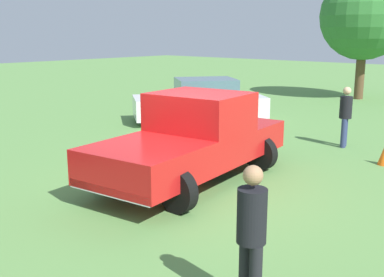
{
  "coord_description": "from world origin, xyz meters",
  "views": [
    {
      "loc": [
        5.97,
        -6.68,
        2.97
      ],
      "look_at": [
        -0.15,
        0.24,
        0.9
      ],
      "focal_mm": 44.06,
      "sensor_mm": 36.0,
      "label": 1
    }
  ],
  "objects_px": {
    "pickup_truck": "(195,136)",
    "person_bystander": "(345,114)",
    "sedan_near": "(201,102)",
    "person_visitor": "(251,231)",
    "tree_back_left": "(364,16)"
  },
  "relations": [
    {
      "from": "pickup_truck",
      "to": "person_bystander",
      "type": "bearing_deg",
      "value": 160.68
    },
    {
      "from": "pickup_truck",
      "to": "sedan_near",
      "type": "relative_size",
      "value": 1.09
    },
    {
      "from": "pickup_truck",
      "to": "person_visitor",
      "type": "relative_size",
      "value": 3.06
    },
    {
      "from": "person_bystander",
      "to": "tree_back_left",
      "type": "distance_m",
      "value": 10.46
    },
    {
      "from": "pickup_truck",
      "to": "person_visitor",
      "type": "distance_m",
      "value": 4.72
    },
    {
      "from": "pickup_truck",
      "to": "tree_back_left",
      "type": "distance_m",
      "value": 14.73
    },
    {
      "from": "sedan_near",
      "to": "person_bystander",
      "type": "relative_size",
      "value": 2.88
    },
    {
      "from": "sedan_near",
      "to": "person_visitor",
      "type": "bearing_deg",
      "value": 80.91
    },
    {
      "from": "person_bystander",
      "to": "person_visitor",
      "type": "bearing_deg",
      "value": 91.64
    },
    {
      "from": "person_visitor",
      "to": "tree_back_left",
      "type": "bearing_deg",
      "value": -140.03
    },
    {
      "from": "sedan_near",
      "to": "person_visitor",
      "type": "distance_m",
      "value": 11.29
    },
    {
      "from": "pickup_truck",
      "to": "tree_back_left",
      "type": "relative_size",
      "value": 0.89
    },
    {
      "from": "person_bystander",
      "to": "tree_back_left",
      "type": "height_order",
      "value": "tree_back_left"
    },
    {
      "from": "tree_back_left",
      "to": "pickup_truck",
      "type": "bearing_deg",
      "value": -80.29
    },
    {
      "from": "person_bystander",
      "to": "sedan_near",
      "type": "bearing_deg",
      "value": -18.69
    }
  ]
}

